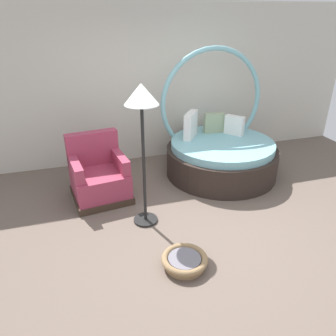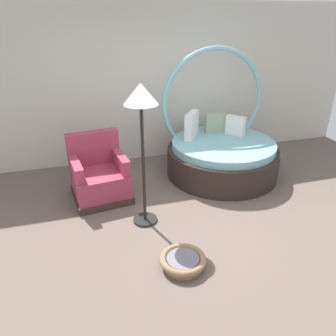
% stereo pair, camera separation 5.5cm
% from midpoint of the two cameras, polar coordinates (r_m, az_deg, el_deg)
% --- Properties ---
extents(ground_plane, '(8.00, 8.00, 0.02)m').
position_cam_midpoint_polar(ground_plane, '(4.27, 4.87, -10.69)').
color(ground_plane, '#66564C').
extents(back_wall, '(8.00, 0.12, 2.70)m').
position_cam_midpoint_polar(back_wall, '(5.94, -3.61, 14.36)').
color(back_wall, beige).
rests_on(back_wall, ground_plane).
extents(round_daybed, '(1.86, 1.86, 2.05)m').
position_cam_midpoint_polar(round_daybed, '(5.58, 8.85, 3.07)').
color(round_daybed, '#2D231E').
rests_on(round_daybed, ground_plane).
extents(red_armchair, '(0.90, 0.90, 0.94)m').
position_cam_midpoint_polar(red_armchair, '(4.89, -12.42, -1.49)').
color(red_armchair, '#38281E').
rests_on(red_armchair, ground_plane).
extents(pet_basket, '(0.51, 0.51, 0.13)m').
position_cam_midpoint_polar(pet_basket, '(3.67, 2.48, -16.01)').
color(pet_basket, '#8E704C').
rests_on(pet_basket, ground_plane).
extents(floor_lamp, '(0.40, 0.40, 1.82)m').
position_cam_midpoint_polar(floor_lamp, '(3.74, -5.08, 10.37)').
color(floor_lamp, black).
rests_on(floor_lamp, ground_plane).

